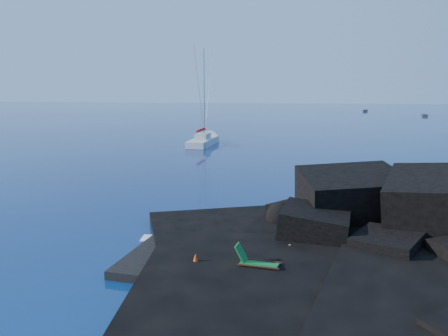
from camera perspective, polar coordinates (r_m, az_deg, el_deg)
The scene contains 11 objects.
ground at distance 19.59m, azimuth -12.70°, elevation -11.63°, with size 400.00×400.00×0.00m, color #030839.
headland at distance 21.88m, azimuth 24.97°, elevation -10.00°, with size 24.00×24.00×3.60m, color black, non-canonical shape.
beach at distance 18.91m, azimuth 0.94°, elevation -12.19°, with size 8.50×6.00×0.70m, color black.
surf_foam at distance 23.04m, azimuth 3.85°, elevation -8.00°, with size 10.00×8.00×0.06m, color white, non-canonical shape.
sailboat at distance 56.90m, azimuth -2.68°, elevation 3.04°, with size 2.47×11.77×12.34m, color silver, non-canonical shape.
deck_chair at distance 16.93m, azimuth 4.69°, elevation -11.66°, with size 1.64×0.72×1.13m, color #176A2E, non-canonical shape.
towel at distance 19.29m, azimuth 7.14°, elevation -10.60°, with size 2.02×0.96×0.05m, color white.
sunbather at distance 19.24m, azimuth 7.15°, elevation -10.18°, with size 1.88×0.46×0.25m, color tan, non-canonical shape.
marker_cone at distance 17.41m, azimuth -3.71°, elevation -11.96°, with size 0.39×0.39×0.59m, color red.
distant_boat_a at distance 146.26m, azimuth 17.97°, elevation 7.04°, with size 1.29×4.14×0.55m, color #232327.
distant_boat_b at distance 127.07m, azimuth 24.72°, elevation 6.17°, with size 1.23×3.96×0.53m, color #28282D.
Camera 1 is at (7.05, -16.77, 7.26)m, focal length 35.00 mm.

